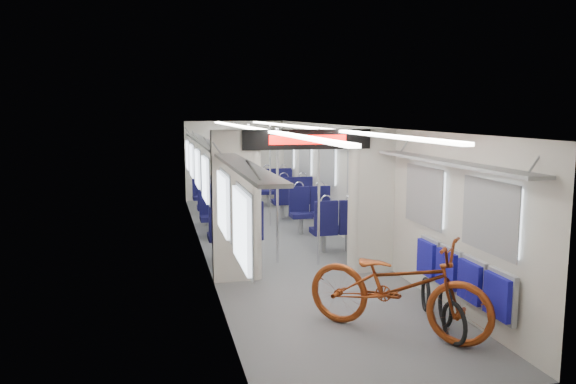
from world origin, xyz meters
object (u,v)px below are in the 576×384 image
at_px(stanchion_far_right, 270,175).
at_px(seat_bay_near_right, 323,215).
at_px(bicycle, 397,285).
at_px(flip_bench, 460,275).
at_px(bike_hoop_a, 454,326).
at_px(stanchion_far_left, 249,176).
at_px(bike_hoop_c, 426,296).
at_px(seat_bay_far_left, 213,197).
at_px(stanchion_near_right, 319,197).
at_px(seat_bay_near_left, 229,218).
at_px(stanchion_near_left, 277,196).
at_px(seat_bay_far_right, 284,190).
at_px(bike_hoop_b, 445,307).

bearing_deg(stanchion_far_right, seat_bay_near_right, -68.38).
relative_size(bicycle, flip_bench, 1.03).
bearing_deg(bike_hoop_a, stanchion_far_left, 99.64).
xyz_separation_m(bike_hoop_a, bike_hoop_c, (0.19, 1.05, -0.02)).
distance_m(seat_bay_far_left, stanchion_near_right, 4.82).
distance_m(flip_bench, stanchion_far_left, 6.43).
xyz_separation_m(flip_bench, seat_bay_near_right, (-0.42, 4.47, -0.04)).
bearing_deg(seat_bay_near_left, bike_hoop_c, -63.56).
height_order(seat_bay_far_left, stanchion_near_left, stanchion_near_left).
bearing_deg(seat_bay_far_right, bicycle, -93.54).
bearing_deg(seat_bay_near_left, flip_bench, -62.99).
height_order(flip_bench, stanchion_near_right, stanchion_near_right).
relative_size(bike_hoop_a, stanchion_near_left, 0.22).
distance_m(bike_hoop_c, stanchion_near_right, 2.75).
relative_size(bike_hoop_b, stanchion_far_right, 0.22).
xyz_separation_m(flip_bench, stanchion_far_right, (-1.12, 6.24, 0.57)).
bearing_deg(stanchion_far_left, seat_bay_near_right, -55.58).
distance_m(bike_hoop_a, seat_bay_near_left, 5.48).
bearing_deg(stanchion_near_right, seat_bay_near_left, 129.01).
relative_size(bike_hoop_a, bike_hoop_c, 1.11).
bearing_deg(bike_hoop_c, stanchion_near_right, 106.31).
distance_m(flip_bench, stanchion_near_right, 3.08).
bearing_deg(bike_hoop_c, flip_bench, -57.32).
height_order(flip_bench, stanchion_near_left, stanchion_near_left).
distance_m(seat_bay_near_right, stanchion_near_left, 1.90).
distance_m(bike_hoop_a, seat_bay_near_right, 5.14).
bearing_deg(flip_bench, seat_bay_far_left, 107.05).
height_order(seat_bay_near_left, seat_bay_far_left, seat_bay_near_left).
bearing_deg(bicycle, flip_bench, -34.91).
distance_m(flip_bench, bike_hoop_a, 0.87).
xyz_separation_m(bike_hoop_b, stanchion_near_left, (-1.37, 3.27, 0.92)).
distance_m(bicycle, stanchion_near_left, 3.46).
xyz_separation_m(seat_bay_near_right, stanchion_far_left, (-1.19, 1.73, 0.61)).
distance_m(bicycle, seat_bay_far_right, 8.20).
xyz_separation_m(bicycle, seat_bay_far_right, (0.51, 8.18, -0.02)).
height_order(stanchion_near_right, stanchion_far_left, same).
bearing_deg(stanchion_far_left, seat_bay_far_left, 118.45).
distance_m(seat_bay_near_left, stanchion_near_left, 1.62).
distance_m(bike_hoop_c, seat_bay_near_left, 4.59).
relative_size(bicycle, stanchion_far_left, 0.96).
xyz_separation_m(bike_hoop_b, seat_bay_far_right, (-0.16, 8.11, 0.33)).
relative_size(bike_hoop_b, stanchion_far_left, 0.22).
bearing_deg(stanchion_near_left, seat_bay_far_right, 76.03).
relative_size(bike_hoop_a, seat_bay_far_left, 0.26).
xyz_separation_m(bike_hoop_b, stanchion_far_left, (-1.35, 6.34, 0.92)).
xyz_separation_m(seat_bay_far_left, seat_bay_far_right, (1.87, 0.51, 0.04)).
bearing_deg(stanchion_far_left, stanchion_near_left, -90.29).
relative_size(seat_bay_near_right, seat_bay_far_right, 0.94).
height_order(seat_bay_near_left, stanchion_far_left, stanchion_far_left).
height_order(stanchion_far_left, stanchion_far_right, same).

